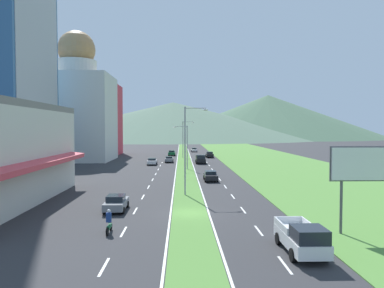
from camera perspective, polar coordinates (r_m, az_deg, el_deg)
The scene contains 44 objects.
ground_plane at distance 34.40m, azimuth -0.35°, elevation -10.61°, with size 600.00×600.00×0.00m, color #2D2D30.
grass_median at distance 93.82m, azimuth -1.21°, elevation -2.32°, with size 3.20×240.00×0.06m, color #518438.
grass_verge_right at distance 96.23m, azimuth 11.16°, elevation -2.25°, with size 24.00×240.00×0.06m, color #518438.
lane_dash_left_1 at distance 22.41m, azimuth -13.35°, elevation -17.87°, with size 0.16×2.80×0.01m, color silver.
lane_dash_left_2 at distance 29.05m, azimuth -10.45°, elevation -13.09°, with size 0.16×2.80×0.01m, color silver.
lane_dash_left_3 at distance 35.85m, azimuth -8.71°, elevation -10.10°, with size 0.16×2.80×0.01m, color silver.
lane_dash_left_4 at distance 42.75m, azimuth -7.54°, elevation -8.05°, with size 0.16×2.80×0.01m, color silver.
lane_dash_left_5 at distance 49.69m, azimuth -6.70°, elevation -6.58°, with size 0.16×2.80×0.01m, color silver.
lane_dash_left_6 at distance 56.67m, azimuth -6.07°, elevation -5.47°, with size 0.16×2.80×0.01m, color silver.
lane_dash_left_7 at distance 63.67m, azimuth -5.59°, elevation -4.60°, with size 0.16×2.80×0.01m, color silver.
lane_dash_left_8 at distance 70.69m, azimuth -5.20°, elevation -3.90°, with size 0.16×2.80×0.01m, color silver.
lane_dash_left_9 at distance 77.72m, azimuth -4.88°, elevation -3.33°, with size 0.16×2.80×0.01m, color silver.
lane_dash_left_10 at distance 84.75m, azimuth -4.61°, elevation -2.85°, with size 0.16×2.80×0.01m, color silver.
lane_dash_right_1 at distance 22.76m, azimuth 14.06°, elevation -17.55°, with size 0.16×2.80×0.01m, color silver.
lane_dash_right_2 at distance 29.32m, azimuth 10.20°, elevation -12.94°, with size 0.16×2.80×0.01m, color silver.
lane_dash_right_3 at distance 36.07m, azimuth 7.85°, elevation -10.01°, with size 0.16×2.80×0.01m, color silver.
lane_dash_right_4 at distance 42.93m, azimuth 6.27°, elevation -8.00°, with size 0.16×2.80×0.01m, color silver.
lane_dash_right_5 at distance 49.85m, azimuth 5.14°, elevation -6.54°, with size 0.16×2.80×0.01m, color silver.
lane_dash_right_6 at distance 56.81m, azimuth 4.29°, elevation -5.44°, with size 0.16×2.80×0.01m, color silver.
lane_dash_right_7 at distance 63.80m, azimuth 3.62°, elevation -4.58°, with size 0.16×2.80×0.01m, color silver.
lane_dash_right_8 at distance 70.80m, azimuth 3.09°, elevation -3.88°, with size 0.16×2.80×0.01m, color silver.
lane_dash_right_9 at distance 77.82m, azimuth 2.66°, elevation -3.31°, with size 0.16×2.80×0.01m, color silver.
lane_dash_right_10 at distance 84.85m, azimuth 2.29°, elevation -2.84°, with size 0.16×2.80×0.01m, color silver.
edge_line_median_left at distance 93.83m, azimuth -2.28°, elevation -2.34°, with size 0.16×240.00×0.01m, color silver.
edge_line_median_right at distance 93.86m, azimuth -0.14°, elevation -2.34°, with size 0.16×240.00×0.01m, color silver.
domed_building at distance 94.41m, azimuth -17.18°, elevation 5.22°, with size 16.57×16.57×31.20m.
midrise_colored at distance 113.63m, azimuth -14.13°, elevation 3.60°, with size 12.31×12.31×20.58m, color #D83847.
hill_far_left at distance 320.76m, azimuth -14.09°, elevation 2.84°, with size 158.29×158.29×21.29m, color #47664C.
hill_far_center at distance 296.61m, azimuth -2.92°, elevation 3.65°, with size 233.52×233.52×28.53m, color #516B56.
hill_far_right at distance 318.40m, azimuth 11.57°, elevation 4.16°, with size 187.13×187.13×35.67m, color #47664C.
street_lamp_near at distance 42.84m, azimuth -0.72°, elevation -0.18°, with size 2.77×0.28×10.24m.
street_lamp_mid at distance 70.11m, azimuth -1.00°, elevation -0.01°, with size 2.77×0.34×8.29m.
street_lamp_far at distance 97.37m, azimuth -1.22°, elevation 1.10°, with size 3.07×0.45×9.66m.
billboard_roadside at distance 29.89m, azimuth 25.25°, elevation -3.33°, with size 5.42×0.28×6.46m.
car_0 at distance 85.08m, azimuth -3.53°, elevation -2.35°, with size 1.88×4.18×1.37m.
car_1 at distance 55.30m, azimuth 2.86°, elevation -4.87°, with size 1.98×4.76×1.45m.
car_2 at distance 123.16m, azimuth 0.32°, elevation -0.88°, with size 1.91×4.43×1.34m.
car_3 at distance 105.89m, azimuth -3.14°, elevation -1.38°, with size 2.01×4.32×1.52m.
car_4 at distance 99.12m, azimuth 2.72°, elevation -1.63°, with size 1.97×4.67×1.55m.
car_5 at distance 79.55m, azimuth -6.14°, elevation -2.67°, with size 2.00×4.23×1.44m.
car_6 at distance 36.02m, azimuth -11.57°, elevation -8.83°, with size 1.96×4.34×1.50m.
pickup_truck_0 at distance 24.49m, azimuth 16.54°, elevation -13.72°, with size 2.18×5.40×2.00m.
pickup_truck_1 at distance 82.17m, azimuth 1.32°, elevation -2.33°, with size 2.18×5.40×2.00m.
motorcycle_rider at distance 28.67m, azimuth -12.62°, elevation -11.79°, with size 0.36×2.00×1.80m.
Camera 1 is at (-0.78, -33.50, 7.74)m, focal length 34.75 mm.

